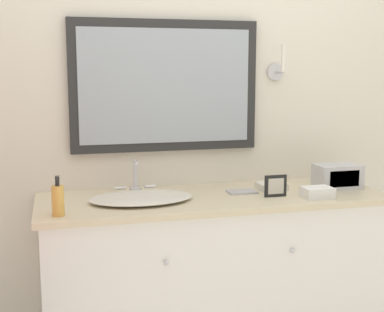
# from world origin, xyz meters

# --- Properties ---
(wall_back) EXTENTS (8.00, 0.18, 2.55)m
(wall_back) POSITION_xyz_m (-0.00, 0.63, 1.28)
(wall_back) COLOR silver
(wall_back) RESTS_ON ground_plane
(vanity_counter) EXTENTS (1.69, 0.57, 0.88)m
(vanity_counter) POSITION_xyz_m (0.00, 0.32, 0.44)
(vanity_counter) COLOR white
(vanity_counter) RESTS_ON ground_plane
(sink_basin) EXTENTS (0.48, 0.36, 0.17)m
(sink_basin) POSITION_xyz_m (-0.36, 0.30, 0.90)
(sink_basin) COLOR silver
(sink_basin) RESTS_ON vanity_counter
(soap_bottle) EXTENTS (0.05, 0.05, 0.17)m
(soap_bottle) POSITION_xyz_m (-0.74, 0.13, 0.95)
(soap_bottle) COLOR gold
(soap_bottle) RESTS_ON vanity_counter
(appliance_box) EXTENTS (0.23, 0.14, 0.12)m
(appliance_box) POSITION_xyz_m (0.67, 0.32, 0.94)
(appliance_box) COLOR #BCBCC1
(appliance_box) RESTS_ON vanity_counter
(picture_frame) EXTENTS (0.11, 0.01, 0.11)m
(picture_frame) POSITION_xyz_m (0.28, 0.22, 0.94)
(picture_frame) COLOR black
(picture_frame) RESTS_ON vanity_counter
(hand_towel_near_sink) EXTENTS (0.14, 0.11, 0.04)m
(hand_towel_near_sink) POSITION_xyz_m (0.33, 0.38, 0.90)
(hand_towel_near_sink) COLOR silver
(hand_towel_near_sink) RESTS_ON vanity_counter
(hand_towel_far_corner) EXTENTS (0.14, 0.11, 0.05)m
(hand_towel_far_corner) POSITION_xyz_m (0.47, 0.15, 0.91)
(hand_towel_far_corner) COLOR white
(hand_towel_far_corner) RESTS_ON vanity_counter
(metal_tray) EXTENTS (0.14, 0.09, 0.01)m
(metal_tray) POSITION_xyz_m (0.15, 0.34, 0.89)
(metal_tray) COLOR #ADADB2
(metal_tray) RESTS_ON vanity_counter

